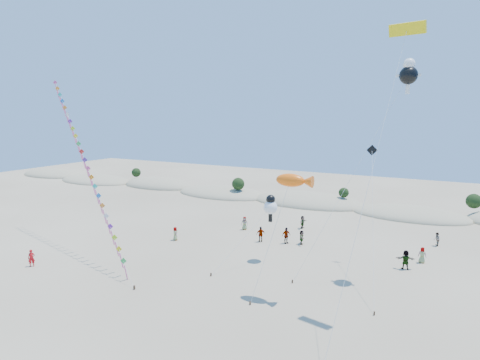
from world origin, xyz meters
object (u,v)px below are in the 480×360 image
kite_train (84,158)px  parafoil_kite (406,34)px  fish_kite (294,181)px  flyer_foreground (32,258)px

kite_train → parafoil_kite: 33.17m
fish_kite → parafoil_kite: (7.35, 1.24, 10.55)m
fish_kite → flyer_foreground: 26.64m
parafoil_kite → flyer_foreground: size_ratio=12.45×
kite_train → flyer_foreground: kite_train is taller
fish_kite → parafoil_kite: bearing=9.6°
parafoil_kite → flyer_foreground: parafoil_kite is taller
flyer_foreground → parafoil_kite: bearing=-38.0°
fish_kite → parafoil_kite: parafoil_kite is taller
kite_train → fish_kite: 24.27m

